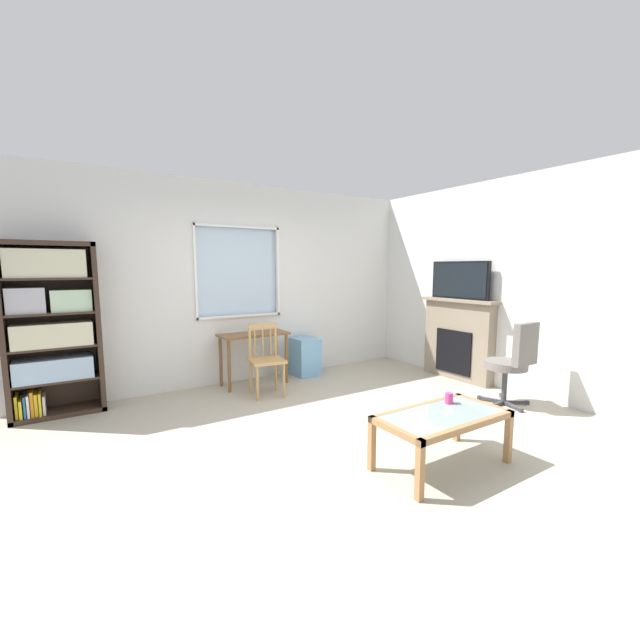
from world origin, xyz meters
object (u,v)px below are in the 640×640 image
object	(u,v)px
bookshelf	(51,324)
coffee_table	(442,421)
wooden_chair	(266,359)
plastic_drawer_unit	(305,356)
sippy_cup	(449,398)
fireplace	(458,339)
tv	(460,280)
office_chair	(513,360)
desk_under_window	(254,342)

from	to	relation	value
bookshelf	coffee_table	world-z (taller)	bookshelf
bookshelf	wooden_chair	distance (m)	2.38
plastic_drawer_unit	sippy_cup	xyz separation A→B (m)	(-0.27, -2.90, 0.21)
plastic_drawer_unit	sippy_cup	size ratio (longest dim) A/B	6.30
fireplace	sippy_cup	bearing A→B (deg)	-142.97
bookshelf	tv	world-z (taller)	bookshelf
fireplace	coffee_table	bearing A→B (deg)	-143.69
coffee_table	fireplace	bearing A→B (deg)	36.31
wooden_chair	office_chair	xyz separation A→B (m)	(2.21, -1.94, 0.09)
bookshelf	fireplace	bearing A→B (deg)	-16.30
desk_under_window	plastic_drawer_unit	distance (m)	0.90
wooden_chair	office_chair	world-z (taller)	office_chair
tv	sippy_cup	size ratio (longest dim) A/B	10.49
tv	office_chair	distance (m)	1.50
plastic_drawer_unit	coffee_table	world-z (taller)	plastic_drawer_unit
desk_under_window	tv	size ratio (longest dim) A/B	0.99
bookshelf	wooden_chair	xyz separation A→B (m)	(2.23, -0.62, -0.54)
fireplace	office_chair	size ratio (longest dim) A/B	1.19
office_chair	sippy_cup	xyz separation A→B (m)	(-1.57, -0.39, -0.06)
bookshelf	sippy_cup	world-z (taller)	bookshelf
tv	wooden_chair	bearing A→B (deg)	162.94
sippy_cup	coffee_table	bearing A→B (deg)	-150.17
bookshelf	tv	bearing A→B (deg)	-16.35
plastic_drawer_unit	tv	distance (m)	2.50
plastic_drawer_unit	wooden_chair	bearing A→B (deg)	-148.08
office_chair	coffee_table	size ratio (longest dim) A/B	0.92
office_chair	sippy_cup	distance (m)	1.62
bookshelf	desk_under_window	xyz separation A→B (m)	(2.30, -0.11, -0.41)
wooden_chair	office_chair	distance (m)	2.94
fireplace	tv	size ratio (longest dim) A/B	1.26
desk_under_window	plastic_drawer_unit	xyz separation A→B (m)	(0.84, 0.05, -0.31)
wooden_chair	tv	world-z (taller)	tv
wooden_chair	tv	distance (m)	2.93
desk_under_window	office_chair	distance (m)	3.26
plastic_drawer_unit	fireplace	size ratio (longest dim) A/B	0.48
office_chair	coffee_table	distance (m)	1.90
desk_under_window	coffee_table	world-z (taller)	desk_under_window
plastic_drawer_unit	coffee_table	distance (m)	3.09
desk_under_window	sippy_cup	world-z (taller)	desk_under_window
bookshelf	office_chair	world-z (taller)	bookshelf
fireplace	sippy_cup	world-z (taller)	fireplace
desk_under_window	fireplace	world-z (taller)	fireplace
desk_under_window	plastic_drawer_unit	size ratio (longest dim) A/B	1.65
fireplace	coffee_table	distance (m)	2.82
bookshelf	desk_under_window	distance (m)	2.34
wooden_chair	fireplace	bearing A→B (deg)	-16.95
wooden_chair	fireplace	xyz separation A→B (m)	(2.66, -0.81, 0.12)
wooden_chair	plastic_drawer_unit	bearing A→B (deg)	31.92
tv	coffee_table	bearing A→B (deg)	-143.47
wooden_chair	bookshelf	bearing A→B (deg)	164.49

